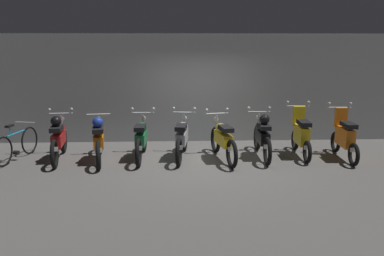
{
  "coord_description": "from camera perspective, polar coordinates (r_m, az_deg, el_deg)",
  "views": [
    {
      "loc": [
        -0.62,
        -8.74,
        2.72
      ],
      "look_at": [
        -0.24,
        0.31,
        0.75
      ],
      "focal_mm": 36.99,
      "sensor_mm": 36.0,
      "label": 1
    }
  ],
  "objects": [
    {
      "name": "motorbike_slot_2",
      "position": [
        9.44,
        -7.31,
        -1.48
      ],
      "size": [
        0.59,
        1.95,
        1.15
      ],
      "color": "black",
      "rests_on": "ground"
    },
    {
      "name": "motorbike_slot_4",
      "position": [
        9.29,
        4.47,
        -1.63
      ],
      "size": [
        0.61,
        1.93,
        1.15
      ],
      "color": "black",
      "rests_on": "ground"
    },
    {
      "name": "bicycle",
      "position": [
        10.15,
        -23.94,
        -2.23
      ],
      "size": [
        0.53,
        1.7,
        0.89
      ],
      "color": "black",
      "rests_on": "ground"
    },
    {
      "name": "back_wall",
      "position": [
        11.01,
        0.88,
        5.77
      ],
      "size": [
        16.0,
        0.3,
        2.95
      ],
      "primitive_type": "cube",
      "color": "gray",
      "rests_on": "ground"
    },
    {
      "name": "motorbike_slot_7",
      "position": [
        10.04,
        21.11,
        -1.18
      ],
      "size": [
        0.59,
        1.68,
        1.29
      ],
      "color": "black",
      "rests_on": "ground"
    },
    {
      "name": "motorbike_slot_1",
      "position": [
        9.39,
        -13.29,
        -1.58
      ],
      "size": [
        0.56,
        1.94,
        1.08
      ],
      "color": "black",
      "rests_on": "ground"
    },
    {
      "name": "motorbike_slot_0",
      "position": [
        9.76,
        -18.67,
        -1.36
      ],
      "size": [
        0.59,
        1.95,
        1.15
      ],
      "color": "black",
      "rests_on": "ground"
    },
    {
      "name": "motorbike_slot_6",
      "position": [
        9.93,
        15.44,
        -0.93
      ],
      "size": [
        0.59,
        1.68,
        1.29
      ],
      "color": "black",
      "rests_on": "ground"
    },
    {
      "name": "motorbike_slot_3",
      "position": [
        9.41,
        -1.44,
        -1.42
      ],
      "size": [
        0.59,
        1.95,
        1.15
      ],
      "color": "black",
      "rests_on": "ground"
    },
    {
      "name": "ground_plane",
      "position": [
        9.17,
        1.61,
        -4.98
      ],
      "size": [
        80.0,
        80.0,
        0.0
      ],
      "primitive_type": "plane",
      "color": "#565451"
    },
    {
      "name": "motorbike_slot_5",
      "position": [
        9.61,
        10.09,
        -1.11
      ],
      "size": [
        0.59,
        1.95,
        1.15
      ],
      "color": "black",
      "rests_on": "ground"
    }
  ]
}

